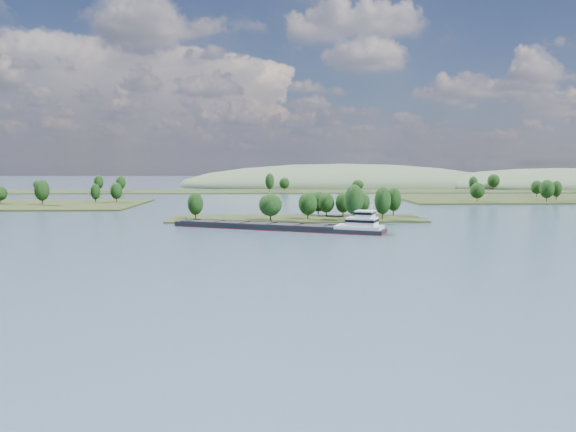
{
  "coord_description": "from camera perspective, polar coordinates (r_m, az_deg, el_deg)",
  "views": [
    {
      "loc": [
        -10.65,
        -42.17,
        22.12
      ],
      "look_at": [
        -4.95,
        130.0,
        6.0
      ],
      "focal_mm": 35.0,
      "sensor_mm": 36.0,
      "label": 1
    }
  ],
  "objects": [
    {
      "name": "hill_west",
      "position": [
        547.2,
        5.53,
        3.0
      ],
      "size": [
        320.0,
        160.0,
        44.0
      ],
      "primitive_type": "ellipsoid",
      "color": "#40553B",
      "rests_on": "ground"
    },
    {
      "name": "hill_east",
      "position": [
        579.71,
        25.96,
        2.62
      ],
      "size": [
        260.0,
        140.0,
        36.0
      ],
      "primitive_type": "ellipsoid",
      "color": "#40553B",
      "rests_on": "ground"
    },
    {
      "name": "back_shoreline",
      "position": [
        442.82,
        0.65,
        2.57
      ],
      "size": [
        900.0,
        60.0,
        15.51
      ],
      "color": "#222E14",
      "rests_on": "ground"
    },
    {
      "name": "cargo_barge",
      "position": [
        186.94,
        0.25,
        -1.06
      ],
      "size": [
        71.6,
        37.2,
        10.03
      ],
      "color": "black",
      "rests_on": "ground"
    },
    {
      "name": "ground",
      "position": [
        164.02,
        1.84,
        -2.41
      ],
      "size": [
        1800.0,
        1800.0,
        0.0
      ],
      "primitive_type": "plane",
      "color": "#3E566B",
      "rests_on": "ground"
    },
    {
      "name": "tree_island",
      "position": [
        222.31,
        2.54,
        0.63
      ],
      "size": [
        100.0,
        31.17,
        14.97
      ],
      "color": "#222E14",
      "rests_on": "ground"
    }
  ]
}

